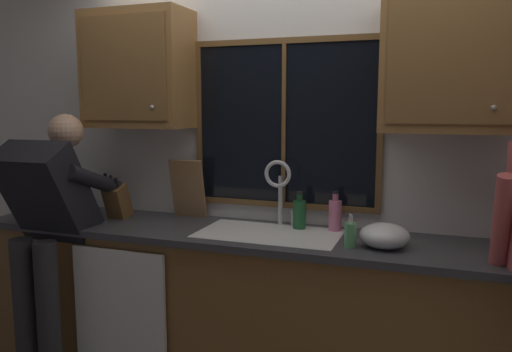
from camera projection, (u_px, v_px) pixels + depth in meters
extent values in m
cube|color=silver|center=(287.00, 164.00, 3.12)|extent=(5.94, 0.12, 2.55)
cube|color=black|center=(285.00, 124.00, 3.02)|extent=(1.10, 0.02, 0.95)
cube|color=brown|center=(285.00, 41.00, 2.94)|extent=(1.17, 0.02, 0.04)
cube|color=brown|center=(284.00, 205.00, 3.08)|extent=(1.17, 0.02, 0.04)
cube|color=brown|center=(199.00, 123.00, 3.20)|extent=(0.03, 0.02, 0.95)
cube|color=brown|center=(381.00, 126.00, 2.82)|extent=(0.03, 0.02, 0.95)
cube|color=brown|center=(284.00, 125.00, 3.01)|extent=(0.02, 0.02, 0.95)
cube|color=brown|center=(269.00, 313.00, 2.91)|extent=(3.54, 0.58, 0.88)
cube|color=#38383D|center=(268.00, 237.00, 2.83)|extent=(3.60, 0.62, 0.04)
cube|color=white|center=(119.00, 312.00, 2.88)|extent=(0.60, 0.02, 0.74)
cube|color=olive|center=(139.00, 70.00, 3.13)|extent=(0.66, 0.33, 0.72)
cube|color=brown|center=(123.00, 68.00, 2.97)|extent=(0.58, 0.01, 0.62)
sphere|color=#B2B2B7|center=(152.00, 107.00, 2.93)|extent=(0.02, 0.02, 0.02)
cube|color=olive|center=(450.00, 61.00, 2.52)|extent=(0.66, 0.33, 0.72)
cube|color=brown|center=(450.00, 58.00, 2.36)|extent=(0.58, 0.01, 0.62)
sphere|color=#B2B2B7|center=(494.00, 107.00, 2.32)|extent=(0.02, 0.02, 0.02)
cube|color=silver|center=(269.00, 235.00, 2.84)|extent=(0.80, 0.46, 0.02)
cube|color=beige|center=(237.00, 249.00, 2.92)|extent=(0.36, 0.42, 0.20)
cube|color=beige|center=(303.00, 256.00, 2.78)|extent=(0.36, 0.42, 0.20)
cube|color=silver|center=(269.00, 252.00, 2.85)|extent=(0.04, 0.42, 0.20)
cylinder|color=silver|center=(281.00, 201.00, 3.02)|extent=(0.03, 0.03, 0.30)
torus|color=silver|center=(278.00, 174.00, 2.94)|extent=(0.16, 0.02, 0.16)
cylinder|color=silver|center=(293.00, 218.00, 3.01)|extent=(0.03, 0.03, 0.09)
cylinder|color=#262628|center=(25.00, 312.00, 2.92)|extent=(0.13, 0.13, 0.88)
cylinder|color=#262628|center=(49.00, 316.00, 2.87)|extent=(0.13, 0.13, 0.88)
cube|color=black|center=(47.00, 192.00, 2.93)|extent=(0.44, 0.47, 0.62)
sphere|color=tan|center=(66.00, 131.00, 3.05)|extent=(0.21, 0.21, 0.21)
cylinder|color=black|center=(39.00, 178.00, 3.16)|extent=(0.09, 0.52, 0.26)
cylinder|color=black|center=(97.00, 181.00, 3.01)|extent=(0.09, 0.52, 0.26)
cylinder|color=#B24C4C|center=(502.00, 224.00, 2.21)|extent=(0.08, 0.20, 0.47)
cube|color=brown|center=(118.00, 202.00, 3.20)|extent=(0.12, 0.18, 0.25)
cylinder|color=black|center=(107.00, 180.00, 3.14)|extent=(0.02, 0.05, 0.09)
cylinder|color=black|center=(111.00, 181.00, 3.13)|extent=(0.02, 0.04, 0.08)
cylinder|color=black|center=(116.00, 182.00, 3.12)|extent=(0.02, 0.04, 0.06)
cube|color=#997047|center=(188.00, 189.00, 3.21)|extent=(0.23, 0.10, 0.38)
ellipsoid|color=silver|center=(384.00, 236.00, 2.56)|extent=(0.26, 0.26, 0.13)
cylinder|color=#59A566|center=(350.00, 235.00, 2.55)|extent=(0.06, 0.06, 0.13)
cylinder|color=silver|center=(351.00, 219.00, 2.54)|extent=(0.02, 0.02, 0.04)
cylinder|color=silver|center=(350.00, 215.00, 2.52)|extent=(0.01, 0.04, 0.01)
cylinder|color=#1E592D|center=(299.00, 215.00, 2.93)|extent=(0.07, 0.07, 0.17)
cylinder|color=#184724|center=(300.00, 197.00, 2.92)|extent=(0.03, 0.03, 0.04)
cylinder|color=black|center=(300.00, 193.00, 2.91)|extent=(0.04, 0.04, 0.01)
cylinder|color=pink|center=(335.00, 216.00, 2.89)|extent=(0.07, 0.07, 0.17)
cylinder|color=#AD5B7A|center=(335.00, 197.00, 2.87)|extent=(0.03, 0.03, 0.04)
cylinder|color=black|center=(336.00, 192.00, 2.87)|extent=(0.04, 0.04, 0.01)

